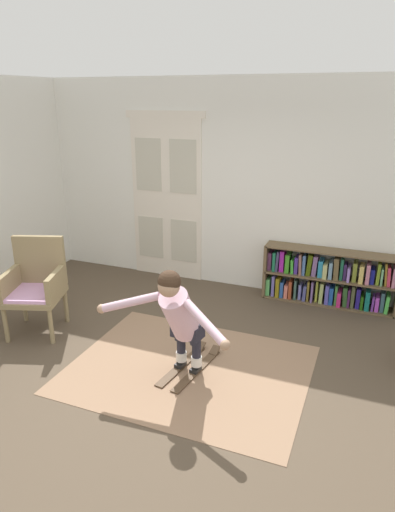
{
  "coord_description": "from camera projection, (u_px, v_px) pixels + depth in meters",
  "views": [
    {
      "loc": [
        1.78,
        -3.41,
        2.63
      ],
      "look_at": [
        0.11,
        0.76,
        1.05
      ],
      "focal_mm": 31.83,
      "sensor_mm": 36.0,
      "label": 1
    }
  ],
  "objects": [
    {
      "name": "ground_plane",
      "position": [
        159.0,
        378.0,
        4.48
      ],
      "size": [
        7.2,
        7.2,
        0.0
      ],
      "primitive_type": "plane",
      "color": "brown"
    },
    {
      "name": "back_wall",
      "position": [
        240.0,
        187.0,
        6.28
      ],
      "size": [
        6.0,
        0.1,
        2.9
      ],
      "primitive_type": "cube",
      "color": "white",
      "rests_on": "ground"
    },
    {
      "name": "double_door",
      "position": [
        167.0,
        197.0,
        6.69
      ],
      "size": [
        1.22,
        0.05,
        2.45
      ],
      "color": "silver",
      "rests_on": "ground"
    },
    {
      "name": "rug",
      "position": [
        189.0,
        369.0,
        4.63
      ],
      "size": [
        2.38,
        1.86,
        0.01
      ],
      "primitive_type": "cube",
      "color": "#906F54",
      "rests_on": "ground"
    },
    {
      "name": "bookshelf",
      "position": [
        328.0,
        279.0,
        6.0
      ],
      "size": [
        1.73,
        0.3,
        0.75
      ],
      "color": "brown",
      "rests_on": "ground"
    },
    {
      "name": "wicker_chair",
      "position": [
        36.0,
        283.0,
        5.26
      ],
      "size": [
        0.76,
        0.76,
        1.1
      ],
      "color": "#8F7C55",
      "rests_on": "ground"
    },
    {
      "name": "skis_pair",
      "position": [
        190.0,
        366.0,
        4.65
      ],
      "size": [
        0.39,
        0.9,
        0.07
      ],
      "color": "brown",
      "rests_on": "rug"
    },
    {
      "name": "person_skier",
      "position": [
        179.0,
        314.0,
        4.26
      ],
      "size": [
        1.4,
        0.77,
        1.11
      ],
      "color": "white",
      "rests_on": "skis_pair"
    }
  ]
}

